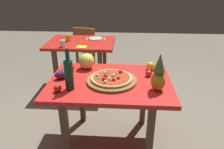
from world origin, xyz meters
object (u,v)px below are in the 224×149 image
Objects in this scene: display_table at (110,89)px; melon at (87,61)px; drinking_glass_juice at (69,38)px; tomato_at_corner at (58,88)px; bell_pepper at (150,66)px; pizza_board at (112,80)px; knife_utensil at (104,39)px; tomato_by_bottle at (160,76)px; dining_chair at (87,47)px; background_table at (81,49)px; tomato_near_board at (149,73)px; pineapple_left at (159,74)px; wine_bottle at (69,74)px; napkin_folded at (82,47)px; drinking_glass_water at (63,43)px; pizza at (111,78)px; dinner_plate at (96,39)px; tomato_beside_pepper at (71,67)px; eggplant at (64,74)px; fork_utensil at (87,39)px.

display_table is 6.88× the size of melon.
tomato_at_corner is at bearing -79.13° from drinking_glass_juice.
bell_pepper reaches higher than display_table.
pizza_board reaches higher than knife_utensil.
dining_chair is at bearing 119.85° from tomato_by_bottle.
tomato_near_board reaches higher than background_table.
display_table is at bearing -162.91° from tomato_near_board.
tomato_by_bottle is at bearing 76.13° from pineapple_left.
wine_bottle reaches higher than napkin_folded.
tomato_at_corner reaches higher than tomato_near_board.
tomato_by_bottle is 0.43× the size of napkin_folded.
bell_pepper is at bearing 37.64° from pizza_board.
bell_pepper is at bearing 135.35° from dining_chair.
drinking_glass_water is at bearing -90.28° from drinking_glass_juice.
wine_bottle reaches higher than pizza.
pizza_board is (0.56, -1.32, 0.13)m from background_table.
display_table is at bearing -77.05° from dinner_plate.
dinner_plate reaches higher than display_table.
melon reaches higher than bell_pepper.
pizza is 0.50m from tomato_at_corner.
dining_chair is 6.07× the size of napkin_folded.
melon is (0.07, 0.47, -0.06)m from wine_bottle.
knife_utensil is at bearing 85.04° from wine_bottle.
pineapple_left is at bearing -74.58° from knife_utensil.
eggplant is at bearing -95.99° from tomato_beside_pepper.
melon is 2.61× the size of tomato_beside_pepper.
background_table is 5.60× the size of knife_utensil.
dining_chair is 4.72× the size of fork_utensil.
drinking_glass_water is (-0.30, 1.27, 0.02)m from tomato_at_corner.
background_table is 0.30m from napkin_folded.
pizza is 5.75× the size of tomato_at_corner.
napkin_folded is (-0.03, 1.00, -0.04)m from eggplant.
display_table is 0.51m from tomato_by_bottle.
dinner_plate is 1.57× the size of napkin_folded.
pineapple_left is 1.67× the size of eggplant.
pizza is 1.29m from drinking_glass_water.
dining_chair is 2.03m from pizza_board.
display_table is 12.57× the size of drinking_glass_juice.
pizza is at bearing 161.60° from pineapple_left.
pizza reaches higher than tomato_near_board.
background_table is 15.29× the size of tomato_near_board.
pizza is 0.48m from tomato_by_bottle.
bell_pepper reaches higher than pizza_board.
pizza_board is 1.52m from dinner_plate.
tomato_beside_pepper is 0.46× the size of napkin_folded.
melon is at bearing -58.07° from drinking_glass_water.
pizza_board is 7.31× the size of tomato_beside_pepper.
fork_utensil is at bearing 115.83° from dining_chair.
knife_utensil is (0.23, 1.24, -0.03)m from tomato_beside_pepper.
fork_utensil is at bearing 119.07° from pineapple_left.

